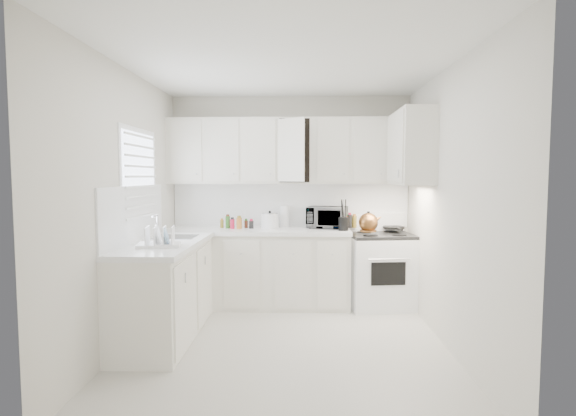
{
  "coord_description": "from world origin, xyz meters",
  "views": [
    {
      "loc": [
        0.15,
        -4.07,
        1.6
      ],
      "look_at": [
        0.0,
        0.7,
        1.25
      ],
      "focal_mm": 27.66,
      "sensor_mm": 36.0,
      "label": 1
    }
  ],
  "objects_px": {
    "utensil_crock": "(343,215)",
    "dish_rack": "(159,235)",
    "microwave": "(327,215)",
    "stove": "(381,260)",
    "tea_kettle": "(368,221)",
    "rice_cooker": "(270,220)"
  },
  "relations": [
    {
      "from": "utensil_crock",
      "to": "dish_rack",
      "type": "relative_size",
      "value": 1.0
    },
    {
      "from": "microwave",
      "to": "stove",
      "type": "bearing_deg",
      "value": -0.16
    },
    {
      "from": "stove",
      "to": "utensil_crock",
      "type": "relative_size",
      "value": 3.01
    },
    {
      "from": "stove",
      "to": "utensil_crock",
      "type": "distance_m",
      "value": 0.74
    },
    {
      "from": "tea_kettle",
      "to": "utensil_crock",
      "type": "bearing_deg",
      "value": 174.96
    },
    {
      "from": "utensil_crock",
      "to": "rice_cooker",
      "type": "bearing_deg",
      "value": 166.65
    },
    {
      "from": "rice_cooker",
      "to": "stove",
      "type": "bearing_deg",
      "value": -4.29
    },
    {
      "from": "stove",
      "to": "rice_cooker",
      "type": "bearing_deg",
      "value": 169.68
    },
    {
      "from": "tea_kettle",
      "to": "dish_rack",
      "type": "height_order",
      "value": "tea_kettle"
    },
    {
      "from": "microwave",
      "to": "utensil_crock",
      "type": "distance_m",
      "value": 0.32
    },
    {
      "from": "rice_cooker",
      "to": "tea_kettle",
      "type": "bearing_deg",
      "value": -12.53
    },
    {
      "from": "tea_kettle",
      "to": "dish_rack",
      "type": "bearing_deg",
      "value": -146.6
    },
    {
      "from": "microwave",
      "to": "rice_cooker",
      "type": "height_order",
      "value": "microwave"
    },
    {
      "from": "rice_cooker",
      "to": "utensil_crock",
      "type": "distance_m",
      "value": 0.92
    },
    {
      "from": "stove",
      "to": "tea_kettle",
      "type": "xyz_separation_m",
      "value": [
        -0.18,
        -0.16,
        0.5
      ]
    },
    {
      "from": "tea_kettle",
      "to": "microwave",
      "type": "distance_m",
      "value": 0.56
    },
    {
      "from": "tea_kettle",
      "to": "dish_rack",
      "type": "xyz_separation_m",
      "value": [
        -2.09,
        -1.18,
        -0.01
      ]
    },
    {
      "from": "microwave",
      "to": "dish_rack",
      "type": "bearing_deg",
      "value": -124.32
    },
    {
      "from": "tea_kettle",
      "to": "rice_cooker",
      "type": "bearing_deg",
      "value": 171.62
    },
    {
      "from": "tea_kettle",
      "to": "utensil_crock",
      "type": "xyz_separation_m",
      "value": [
        -0.29,
        0.05,
        0.07
      ]
    },
    {
      "from": "dish_rack",
      "to": "tea_kettle",
      "type": "bearing_deg",
      "value": 18.43
    },
    {
      "from": "utensil_crock",
      "to": "dish_rack",
      "type": "bearing_deg",
      "value": -145.76
    }
  ]
}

